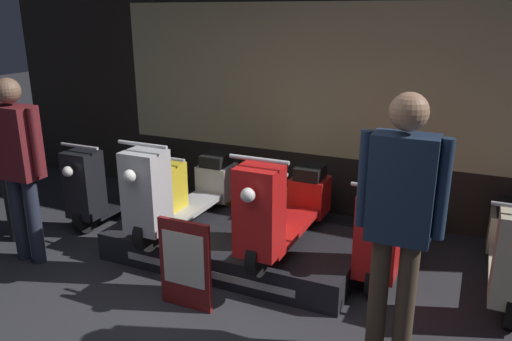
{
  "coord_description": "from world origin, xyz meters",
  "views": [
    {
      "loc": [
        1.82,
        -2.31,
        2.29
      ],
      "look_at": [
        -0.07,
        1.86,
        0.83
      ],
      "focal_mm": 35.0,
      "sensor_mm": 36.0,
      "label": 1
    }
  ],
  "objects": [
    {
      "name": "shop_wall_back",
      "position": [
        0.0,
        3.12,
        1.6
      ],
      "size": [
        8.63,
        0.09,
        3.2
      ],
      "color": "#28231E",
      "rests_on": "ground_plane"
    },
    {
      "name": "display_platform",
      "position": [
        -0.17,
        1.6,
        0.14
      ],
      "size": [
        2.37,
        1.15,
        0.27
      ],
      "color": "black",
      "rests_on": "ground_plane"
    },
    {
      "name": "scooter_display_left",
      "position": [
        -0.7,
        1.53,
        0.65
      ],
      "size": [
        0.48,
        1.7,
        0.98
      ],
      "color": "black",
      "rests_on": "display_platform"
    },
    {
      "name": "scooter_display_right",
      "position": [
        0.36,
        1.53,
        0.65
      ],
      "size": [
        0.48,
        1.7,
        0.98
      ],
      "color": "black",
      "rests_on": "display_platform"
    },
    {
      "name": "scooter_backrow_0",
      "position": [
        -1.91,
        2.05,
        0.37
      ],
      "size": [
        0.48,
        1.7,
        0.98
      ],
      "color": "black",
      "rests_on": "ground_plane"
    },
    {
      "name": "scooter_backrow_1",
      "position": [
        -0.88,
        2.05,
        0.37
      ],
      "size": [
        0.48,
        1.7,
        0.98
      ],
      "color": "black",
      "rests_on": "ground_plane"
    },
    {
      "name": "scooter_backrow_2",
      "position": [
        0.16,
        2.05,
        0.37
      ],
      "size": [
        0.48,
        1.7,
        0.98
      ],
      "color": "black",
      "rests_on": "ground_plane"
    },
    {
      "name": "scooter_backrow_3",
      "position": [
        1.19,
        2.05,
        0.37
      ],
      "size": [
        0.48,
        1.7,
        0.98
      ],
      "color": "black",
      "rests_on": "ground_plane"
    },
    {
      "name": "person_left_browsing",
      "position": [
        -1.95,
        0.75,
        1.04
      ],
      "size": [
        0.59,
        0.24,
        1.75
      ],
      "color": "#232838",
      "rests_on": "ground_plane"
    },
    {
      "name": "person_right_browsing",
      "position": [
        1.44,
        0.75,
        1.09
      ],
      "size": [
        0.56,
        0.24,
        1.84
      ],
      "color": "#473828",
      "rests_on": "ground_plane"
    },
    {
      "name": "price_sign_board",
      "position": [
        -0.15,
        0.68,
        0.38
      ],
      "size": [
        0.45,
        0.04,
        0.75
      ],
      "color": "maroon",
      "rests_on": "ground_plane"
    },
    {
      "name": "street_bollard",
      "position": [
        -2.45,
        1.01,
        0.44
      ],
      "size": [
        0.13,
        0.13,
        0.88
      ],
      "color": "black",
      "rests_on": "ground_plane"
    }
  ]
}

